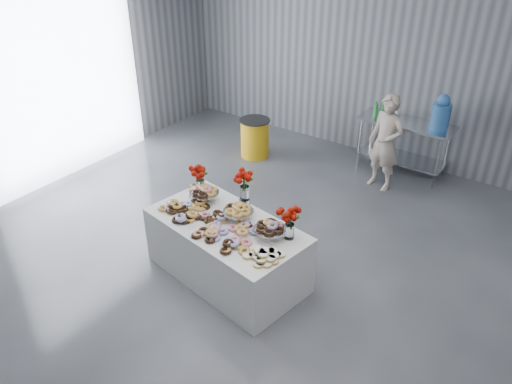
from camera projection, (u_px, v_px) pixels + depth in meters
ground at (223, 294)px, 5.82m from camera, size 9.00×9.00×0.00m
room_walls at (195, 65)px, 4.66m from camera, size 8.04×9.04×4.02m
display_table at (227, 250)px, 5.93m from camera, size 2.04×1.30×0.75m
prep_table at (404, 137)px, 8.12m from camera, size 1.50×0.60×0.90m
donut_mounds at (223, 222)px, 5.68m from camera, size 1.91×1.08×0.09m
cake_stand_left at (205, 191)px, 6.09m from camera, size 0.36×0.36×0.17m
cake_stand_mid at (238, 210)px, 5.73m from camera, size 0.36×0.36×0.17m
cake_stand_right at (270, 227)px, 5.43m from camera, size 0.36×0.36×0.17m
danish_pile at (264, 254)px, 5.17m from camera, size 0.48×0.48×0.11m
bouquet_left at (200, 172)px, 6.20m from camera, size 0.26×0.26×0.42m
bouquet_right at (290, 215)px, 5.35m from camera, size 0.26×0.26×0.42m
bouquet_center at (244, 183)px, 5.79m from camera, size 0.26×0.26×0.57m
water_jug at (441, 114)px, 7.60m from camera, size 0.28×0.28×0.55m
drink_bottles at (387, 111)px, 7.99m from camera, size 0.54×0.08×0.27m
person at (385, 143)px, 7.61m from camera, size 0.62×0.48×1.52m
trash_barrel at (255, 138)px, 8.77m from camera, size 0.53×0.53×0.68m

